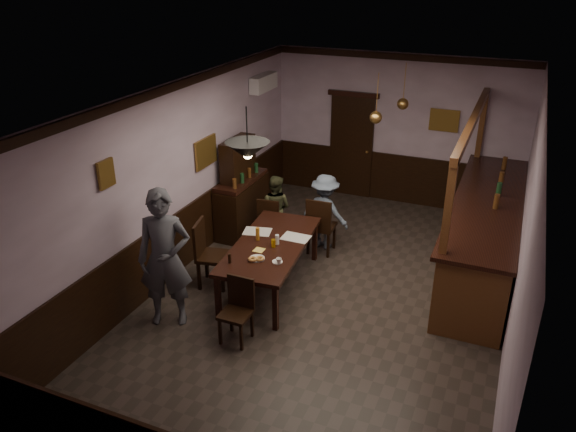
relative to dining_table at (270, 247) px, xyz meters
The scene contains 31 objects.
room 1.22m from the dining_table, ahead, with size 5.01×8.01×3.01m.
dining_table is the anchor object (origin of this frame).
chair_far_left 1.37m from the dining_table, 114.91° to the left, with size 0.43×0.43×0.91m.
chair_far_right 1.35m from the dining_table, 76.12° to the left, with size 0.46×0.46×1.02m.
chair_near 1.34m from the dining_table, 84.20° to the right, with size 0.38×0.38×0.88m.
chair_side 0.97m from the dining_table, 161.83° to the right, with size 0.55×0.55×1.06m.
person_standing 1.66m from the dining_table, 124.55° to the right, with size 0.71×0.47×1.96m, color #4C4E57.
person_seated_left 1.62m from the dining_table, 111.67° to the left, with size 0.59×0.46×1.21m, color #414328.
person_seated_right 1.61m from the dining_table, 79.29° to the left, with size 0.85×0.49×1.32m, color slate.
newspaper_left 0.45m from the dining_table, 141.80° to the left, with size 0.42×0.30×0.01m, color silver.
newspaper_right 0.43m from the dining_table, 48.55° to the left, with size 0.42×0.30×0.01m, color silver.
napkin 0.27m from the dining_table, 103.99° to the right, with size 0.15×0.15×0.00m, color #FFDD5D.
saucer 0.58m from the dining_table, 55.71° to the right, with size 0.15×0.15×0.01m, color white.
coffee_cup 0.64m from the dining_table, 54.68° to the right, with size 0.08×0.08×0.07m, color white.
pastry_plate 0.51m from the dining_table, 87.54° to the right, with size 0.22×0.22×0.01m, color white.
pastry_ring_a 0.60m from the dining_table, 90.60° to the right, with size 0.13×0.13×0.04m, color #C68C47.
pastry_ring_b 0.55m from the dining_table, 81.39° to the right, with size 0.13×0.13×0.04m, color #C68C47.
soda_can 0.17m from the dining_table, 43.84° to the right, with size 0.07×0.07×0.12m, color gold.
beer_glass 0.28m from the dining_table, behind, with size 0.06×0.06×0.20m, color #BF721E.
water_glass 0.17m from the dining_table, 10.56° to the left, with size 0.06×0.06×0.15m, color silver.
pepper_mill 0.81m from the dining_table, 110.44° to the right, with size 0.04×0.04×0.14m, color black.
sideboard 2.07m from the dining_table, 129.41° to the left, with size 0.47×1.32×1.75m.
bar_counter 3.46m from the dining_table, 33.40° to the left, with size 1.03×4.43×2.48m.
door_back 4.05m from the dining_table, 90.00° to the left, with size 0.90×0.06×2.10m, color black.
ac_unit 3.77m from the dining_table, 116.37° to the left, with size 0.20×0.85×0.30m.
picture_left_small 2.62m from the dining_table, 135.86° to the right, with size 0.04×0.28×0.36m.
picture_left_large 2.06m from the dining_table, 150.41° to the left, with size 0.04×0.62×0.48m.
picture_back 4.57m from the dining_table, 66.02° to the left, with size 0.55×0.04×0.42m.
pendant_iron 1.94m from the dining_table, 84.52° to the right, with size 0.56×0.56×0.66m.
pendant_brass_mid 2.69m from the dining_table, 62.28° to the left, with size 0.20×0.20×0.81m.
pendant_brass_far 3.59m from the dining_table, 68.00° to the left, with size 0.20×0.20×0.81m.
Camera 1 is at (2.22, -6.80, 4.63)m, focal length 35.00 mm.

